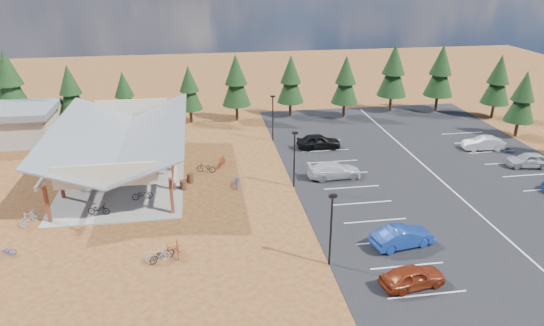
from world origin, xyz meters
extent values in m
plane|color=#5A2D17|center=(0.00, 0.00, 0.00)|extent=(140.00, 140.00, 0.00)
cube|color=black|center=(18.50, 3.00, 0.02)|extent=(27.00, 44.00, 0.04)
cube|color=gray|center=(-10.00, 7.00, 0.05)|extent=(10.60, 18.60, 0.10)
cube|color=#573019|center=(-14.60, -1.40, 1.60)|extent=(0.25, 0.25, 3.00)
cube|color=#573019|center=(-14.60, 2.80, 1.60)|extent=(0.25, 0.25, 3.00)
cube|color=#573019|center=(-14.60, 7.00, 1.60)|extent=(0.25, 0.25, 3.00)
cube|color=#573019|center=(-14.60, 11.20, 1.60)|extent=(0.25, 0.25, 3.00)
cube|color=#573019|center=(-14.60, 15.40, 1.60)|extent=(0.25, 0.25, 3.00)
cube|color=#573019|center=(-5.40, -1.40, 1.60)|extent=(0.25, 0.25, 3.00)
cube|color=#573019|center=(-5.40, 2.80, 1.60)|extent=(0.25, 0.25, 3.00)
cube|color=#573019|center=(-5.40, 7.00, 1.60)|extent=(0.25, 0.25, 3.00)
cube|color=#573019|center=(-5.40, 11.20, 1.60)|extent=(0.25, 0.25, 3.00)
cube|color=#573019|center=(-5.40, 15.40, 1.60)|extent=(0.25, 0.25, 3.00)
cube|color=beige|center=(-15.00, 7.00, 3.10)|extent=(0.22, 18.00, 0.35)
cube|color=beige|center=(-5.00, 7.00, 3.10)|extent=(0.22, 18.00, 0.35)
cube|color=slate|center=(-12.90, 7.00, 4.00)|extent=(5.85, 19.40, 2.13)
cube|color=slate|center=(-7.10, 7.00, 4.00)|extent=(5.85, 19.40, 2.13)
cube|color=beige|center=(-10.00, -2.00, 3.90)|extent=(7.50, 0.15, 1.80)
cube|color=beige|center=(-10.00, 16.00, 3.90)|extent=(7.50, 0.15, 1.80)
cube|color=#ADA593|center=(-24.00, 18.00, 1.60)|extent=(10.00, 6.00, 3.20)
cube|color=slate|center=(-24.00, 18.00, 3.55)|extent=(11.00, 7.00, 0.70)
cylinder|color=black|center=(5.00, -10.00, 2.50)|extent=(0.14, 0.14, 5.00)
cube|color=black|center=(5.00, -10.00, 5.05)|extent=(0.50, 0.25, 0.18)
cylinder|color=black|center=(5.00, 2.00, 2.50)|extent=(0.14, 0.14, 5.00)
cube|color=black|center=(5.00, 2.00, 5.05)|extent=(0.50, 0.25, 0.18)
cylinder|color=black|center=(5.00, 14.00, 2.50)|extent=(0.14, 0.14, 5.00)
cube|color=black|center=(5.00, 14.00, 5.05)|extent=(0.50, 0.25, 0.18)
cylinder|color=#492A1A|center=(-4.64, 2.83, 0.45)|extent=(0.60, 0.60, 0.90)
cylinder|color=#492A1A|center=(-4.04, 4.28, 0.45)|extent=(0.60, 0.60, 0.90)
cylinder|color=#382314|center=(-24.27, 22.82, 1.14)|extent=(0.36, 0.36, 2.28)
cone|color=black|center=(-24.27, 22.82, 5.02)|extent=(4.02, 4.02, 5.48)
cone|color=black|center=(-24.27, 22.82, 7.30)|extent=(3.10, 3.10, 4.11)
cylinder|color=#382314|center=(-17.41, 21.48, 0.93)|extent=(0.36, 0.36, 1.87)
cone|color=black|center=(-17.41, 21.48, 4.10)|extent=(3.28, 3.28, 4.48)
cone|color=black|center=(-17.41, 21.48, 5.97)|extent=(2.54, 2.54, 3.36)
cylinder|color=#382314|center=(-11.40, 21.09, 0.83)|extent=(0.36, 0.36, 1.66)
cone|color=black|center=(-11.40, 21.09, 3.65)|extent=(2.92, 2.92, 3.98)
cone|color=black|center=(-11.40, 21.09, 5.30)|extent=(2.25, 2.25, 2.98)
cylinder|color=#382314|center=(-3.93, 21.98, 0.86)|extent=(0.36, 0.36, 1.72)
cone|color=black|center=(-3.93, 21.98, 3.78)|extent=(3.02, 3.02, 4.12)
cone|color=black|center=(-3.93, 21.98, 5.49)|extent=(2.34, 2.34, 3.09)
cylinder|color=#382314|center=(1.74, 21.99, 1.00)|extent=(0.36, 0.36, 2.00)
cone|color=black|center=(1.74, 21.99, 4.41)|extent=(3.52, 3.52, 4.81)
cone|color=black|center=(1.74, 21.99, 6.41)|extent=(2.72, 2.72, 3.60)
cylinder|color=#382314|center=(8.61, 22.62, 0.95)|extent=(0.36, 0.36, 1.91)
cone|color=black|center=(8.61, 22.62, 4.20)|extent=(3.36, 3.36, 4.58)
cone|color=black|center=(8.61, 22.62, 6.11)|extent=(2.60, 2.60, 3.44)
cylinder|color=#382314|center=(15.27, 21.25, 0.95)|extent=(0.36, 0.36, 1.91)
cone|color=black|center=(15.27, 21.25, 4.20)|extent=(3.36, 3.36, 4.58)
cone|color=black|center=(15.27, 21.25, 6.10)|extent=(2.59, 2.59, 3.43)
cylinder|color=#382314|center=(22.07, 22.79, 1.08)|extent=(0.36, 0.36, 2.16)
cone|color=black|center=(22.07, 22.79, 4.76)|extent=(3.80, 3.80, 5.19)
cone|color=black|center=(22.07, 22.79, 6.92)|extent=(2.94, 2.94, 3.89)
cylinder|color=#382314|center=(28.17, 22.07, 1.06)|extent=(0.36, 0.36, 2.12)
cone|color=black|center=(28.17, 22.07, 4.67)|extent=(3.74, 3.74, 5.10)
cone|color=black|center=(28.17, 22.07, 6.80)|extent=(2.89, 2.89, 3.82)
cylinder|color=#382314|center=(32.47, 11.16, 0.92)|extent=(0.36, 0.36, 1.84)
cone|color=black|center=(32.47, 11.16, 4.04)|extent=(3.23, 3.23, 4.40)
cone|color=black|center=(32.47, 11.16, 5.87)|extent=(2.50, 2.50, 3.30)
cylinder|color=#382314|center=(33.72, 17.94, 0.98)|extent=(0.36, 0.36, 1.96)
cone|color=black|center=(33.72, 17.94, 4.30)|extent=(3.44, 3.44, 4.69)
cone|color=black|center=(33.72, 17.94, 6.26)|extent=(2.66, 2.66, 3.52)
imported|color=black|center=(-11.11, -0.80, 0.55)|extent=(1.78, 0.86, 0.90)
imported|color=gray|center=(-12.77, 3.71, 0.60)|extent=(1.71, 0.62, 1.01)
imported|color=navy|center=(-11.77, 7.34, 0.57)|extent=(1.88, 1.14, 0.93)
imported|color=maroon|center=(-13.67, 11.22, 0.56)|extent=(1.54, 0.45, 0.92)
imported|color=black|center=(-7.96, 1.35, 0.54)|extent=(1.75, 0.82, 0.89)
imported|color=#94969C|center=(-6.92, 6.27, 0.64)|extent=(1.84, 0.67, 1.08)
imported|color=navy|center=(-7.94, 10.26, 0.51)|extent=(1.64, 1.02, 0.81)
imported|color=maroon|center=(-8.38, 11.86, 0.64)|extent=(1.86, 0.86, 1.08)
imported|color=#93949B|center=(-16.09, -1.38, 0.55)|extent=(1.35, 1.83, 1.09)
imported|color=#263B95|center=(-16.48, -5.73, 0.41)|extent=(1.61, 0.78, 0.81)
imported|color=maroon|center=(-4.88, -7.33, 0.51)|extent=(0.62, 1.72, 1.01)
imported|color=black|center=(-5.89, -7.88, 0.49)|extent=(1.91, 1.53, 0.97)
imported|color=#9FA0A7|center=(-6.15, -7.99, 0.51)|extent=(1.75, 0.90, 1.01)
imported|color=navy|center=(0.06, 2.83, 0.50)|extent=(0.75, 1.94, 1.00)
imported|color=maroon|center=(-1.03, 7.53, 0.52)|extent=(1.19, 1.78, 1.05)
imported|color=black|center=(-2.57, 6.40, 0.48)|extent=(1.95, 1.23, 0.97)
imported|color=maroon|center=(9.40, -13.04, 0.73)|extent=(4.29, 2.28, 1.39)
imported|color=navy|center=(10.58, -8.65, 0.78)|extent=(4.71, 2.37, 1.48)
imported|color=silver|center=(9.05, 3.32, 0.75)|extent=(4.98, 2.16, 1.43)
imported|color=black|center=(9.41, 10.80, 0.82)|extent=(4.64, 1.95, 1.57)
imported|color=#A1A5A8|center=(28.23, 2.84, 0.75)|extent=(4.40, 2.35, 1.43)
imported|color=#B6B6B6|center=(26.46, 7.80, 0.74)|extent=(4.40, 2.00, 1.40)
camera|label=1|loc=(-2.84, -35.96, 18.56)|focal=32.00mm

